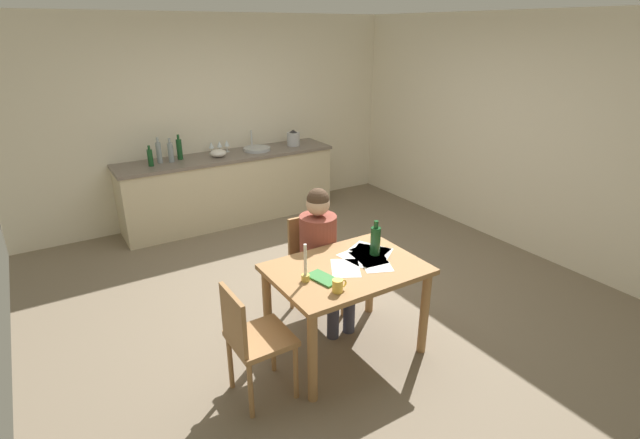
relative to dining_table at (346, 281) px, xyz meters
The scene contains 28 objects.
ground_plane 1.13m from the dining_table, 71.25° to the left, with size 5.20×5.20×0.04m, color #7A6B56.
wall_back 3.56m from the dining_table, 85.10° to the left, with size 5.20×0.12×2.60m, color silver.
wall_right 3.10m from the dining_table, 16.87° to the left, with size 0.12×5.20×2.60m, color silver.
kitchen_counter 3.14m from the dining_table, 84.54° to the left, with size 2.81×0.64×0.90m.
dining_table is the anchor object (origin of this frame).
chair_at_table 0.66m from the dining_table, 81.44° to the left, with size 0.41×0.41×0.88m.
person_seated 0.51m from the dining_table, 79.25° to the left, with size 0.33×0.59×1.19m.
chair_side_empty 0.85m from the dining_table, behind, with size 0.40×0.40×0.87m.
coffee_mug 0.40m from the dining_table, 134.04° to the right, with size 0.11×0.07×0.09m.
candlestick 0.42m from the dining_table, behind, with size 0.06×0.06×0.29m.
book_magazine 0.29m from the dining_table, 165.39° to the right, with size 0.13×0.24×0.02m, color #39803D.
paper_letter 0.22m from the dining_table, 25.16° to the left, with size 0.21×0.30×0.00m, color white.
paper_bill 0.37m from the dining_table, 18.77° to the left, with size 0.21×0.30×0.00m, color white.
paper_envelope 0.13m from the dining_table, 145.16° to the right, with size 0.21×0.30×0.00m, color white.
paper_receipt 0.26m from the dining_table, 17.59° to the right, with size 0.21×0.30×0.00m, color white.
paper_notice 0.27m from the dining_table, ahead, with size 0.21×0.30×0.00m, color white.
paper_flyer 0.38m from the dining_table, 23.98° to the left, with size 0.21×0.30×0.00m, color white.
wine_bottle_on_table 0.40m from the dining_table, 10.35° to the left, with size 0.08×0.08×0.29m.
sink_unit 3.22m from the dining_table, 77.12° to the left, with size 0.36×0.36×0.24m.
bottle_oil 3.18m from the dining_table, 102.30° to the left, with size 0.06×0.06×0.25m.
bottle_vinegar 3.24m from the dining_table, 99.78° to the left, with size 0.06×0.06×0.31m.
bottle_wine_red 3.19m from the dining_table, 97.51° to the left, with size 0.07×0.07×0.29m.
bottle_sauce 3.24m from the dining_table, 95.13° to the left, with size 0.07×0.07×0.31m.
mixing_bowl 3.09m from the dining_table, 87.02° to the left, with size 0.20×0.20×0.09m, color white.
stovetop_kettle 3.39m from the dining_table, 67.86° to the left, with size 0.18×0.18×0.22m.
wine_glass_near_sink 3.31m from the dining_table, 83.82° to the left, with size 0.07×0.07×0.15m.
wine_glass_by_kettle 3.30m from the dining_table, 85.55° to the left, with size 0.07×0.07×0.15m.
wine_glass_back_left 3.29m from the dining_table, 87.49° to the left, with size 0.07×0.07×0.15m.
Camera 1 is at (-2.14, -3.46, 2.42)m, focal length 26.59 mm.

